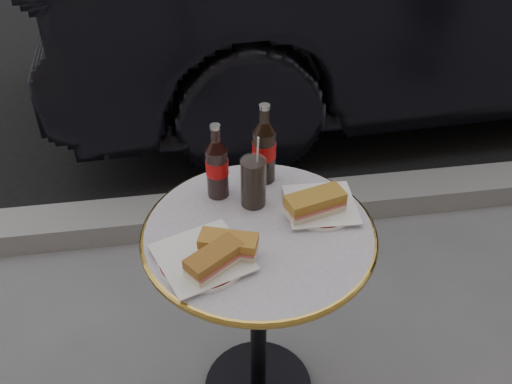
{
  "coord_description": "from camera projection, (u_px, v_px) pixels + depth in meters",
  "views": [
    {
      "loc": [
        -0.18,
        -1.1,
        1.73
      ],
      "look_at": [
        0.0,
        0.05,
        0.82
      ],
      "focal_mm": 40.0,
      "sensor_mm": 36.0,
      "label": 1
    }
  ],
  "objects": [
    {
      "name": "cola_glass",
      "position": [
        253.0,
        182.0,
        1.53
      ],
      "size": [
        0.08,
        0.08,
        0.15
      ],
      "primitive_type": "cylinder",
      "rotation": [
        0.0,
        0.0,
        -0.19
      ],
      "color": "black",
      "rests_on": "bistro_table"
    },
    {
      "name": "sandwich_left_a",
      "position": [
        214.0,
        261.0,
        1.35
      ],
      "size": [
        0.16,
        0.14,
        0.05
      ],
      "primitive_type": "cube",
      "rotation": [
        0.0,
        0.0,
        0.63
      ],
      "color": "#945D25",
      "rests_on": "plate_left"
    },
    {
      "name": "sandwich_right",
      "position": [
        315.0,
        204.0,
        1.52
      ],
      "size": [
        0.17,
        0.11,
        0.06
      ],
      "primitive_type": "cube",
      "rotation": [
        0.0,
        0.0,
        0.27
      ],
      "color": "#A57529",
      "rests_on": "plate_right"
    },
    {
      "name": "sandwich_left_b",
      "position": [
        228.0,
        246.0,
        1.39
      ],
      "size": [
        0.16,
        0.11,
        0.05
      ],
      "primitive_type": "cube",
      "rotation": [
        0.0,
        0.0,
        -0.33
      ],
      "color": "#AE752C",
      "rests_on": "plate_left"
    },
    {
      "name": "curb",
      "position": [
        228.0,
        211.0,
        2.61
      ],
      "size": [
        40.0,
        0.2,
        0.12
      ],
      "primitive_type": "cube",
      "color": "gray",
      "rests_on": "ground"
    },
    {
      "name": "bistro_table",
      "position": [
        258.0,
        320.0,
        1.72
      ],
      "size": [
        0.62,
        0.62,
        0.73
      ],
      "primitive_type": null,
      "color": "#BAB2C4",
      "rests_on": "ground"
    },
    {
      "name": "cola_bottle_right",
      "position": [
        264.0,
        144.0,
        1.59
      ],
      "size": [
        0.07,
        0.07,
        0.25
      ],
      "primitive_type": null,
      "rotation": [
        0.0,
        0.0,
        -0.07
      ],
      "color": "black",
      "rests_on": "bistro_table"
    },
    {
      "name": "plate_left",
      "position": [
        203.0,
        259.0,
        1.4
      ],
      "size": [
        0.25,
        0.25,
        0.01
      ],
      "primitive_type": "cylinder",
      "rotation": [
        0.0,
        0.0,
        0.18
      ],
      "color": "white",
      "rests_on": "bistro_table"
    },
    {
      "name": "cola_bottle_left",
      "position": [
        217.0,
        161.0,
        1.54
      ],
      "size": [
        0.07,
        0.07,
        0.23
      ],
      "primitive_type": null,
      "rotation": [
        0.0,
        0.0,
        -0.03
      ],
      "color": "black",
      "rests_on": "bistro_table"
    },
    {
      "name": "plate_right",
      "position": [
        321.0,
        206.0,
        1.56
      ],
      "size": [
        0.24,
        0.24,
        0.01
      ],
      "primitive_type": "cylinder",
      "rotation": [
        0.0,
        0.0,
        -0.22
      ],
      "color": "white",
      "rests_on": "bistro_table"
    }
  ]
}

